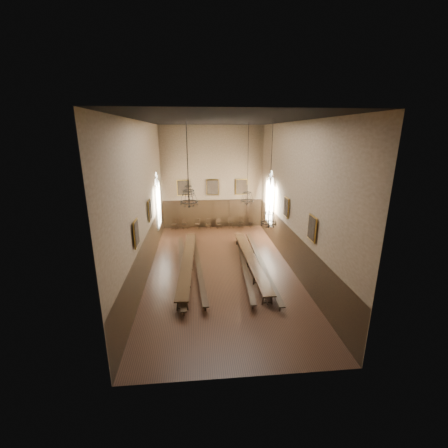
{
  "coord_description": "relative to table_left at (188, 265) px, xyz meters",
  "views": [
    {
      "loc": [
        -1.42,
        -17.5,
        8.34
      ],
      "look_at": [
        0.34,
        1.5,
        2.52
      ],
      "focal_mm": 24.0,
      "sensor_mm": 36.0,
      "label": 1
    }
  ],
  "objects": [
    {
      "name": "chair_0",
      "position": [
        -1.39,
        8.63,
        -0.08
      ],
      "size": [
        0.54,
        0.54,
        1.0
      ],
      "rotation": [
        0.0,
        0.0,
        -0.26
      ],
      "color": "black",
      "rests_on": "floor"
    },
    {
      "name": "wall_left",
      "position": [
        -2.41,
        0.11,
        4.11
      ],
      "size": [
        0.02,
        18.0,
        9.0
      ],
      "primitive_type": "cube",
      "color": "#755F48",
      "rests_on": "ground"
    },
    {
      "name": "chandelier_front_right",
      "position": [
        4.34,
        -2.89,
        3.88
      ],
      "size": [
        0.81,
        0.81,
        5.25
      ],
      "color": "black",
      "rests_on": "ceiling"
    },
    {
      "name": "chair_2",
      "position": [
        0.65,
        8.67,
        -0.11
      ],
      "size": [
        0.5,
        0.5,
        0.91
      ],
      "rotation": [
        0.0,
        0.0,
        -0.28
      ],
      "color": "black",
      "rests_on": "floor"
    },
    {
      "name": "ceiling",
      "position": [
        2.1,
        0.11,
        8.62
      ],
      "size": [
        9.0,
        18.0,
        0.02
      ],
      "primitive_type": "cube",
      "color": "black",
      "rests_on": "ground"
    },
    {
      "name": "floor",
      "position": [
        2.1,
        0.11,
        -0.4
      ],
      "size": [
        9.0,
        18.0,
        0.02
      ],
      "primitive_type": "cube",
      "color": "black",
      "rests_on": "ground"
    },
    {
      "name": "chair_7",
      "position": [
        5.65,
        8.68,
        -0.12
      ],
      "size": [
        0.45,
        0.45,
        0.87
      ],
      "rotation": [
        0.0,
        0.0,
        0.18
      ],
      "color": "black",
      "rests_on": "floor"
    },
    {
      "name": "table_left",
      "position": [
        0.0,
        0.0,
        0.0
      ],
      "size": [
        1.05,
        9.9,
        0.77
      ],
      "rotation": [
        0.0,
        0.0,
        -0.04
      ],
      "color": "black",
      "rests_on": "floor"
    },
    {
      "name": "wall_right",
      "position": [
        6.61,
        0.11,
        4.11
      ],
      "size": [
        0.02,
        18.0,
        9.0
      ],
      "primitive_type": "cube",
      "color": "#755F48",
      "rests_on": "ground"
    },
    {
      "name": "chair_3",
      "position": [
        1.67,
        8.63,
        -0.13
      ],
      "size": [
        0.38,
        0.38,
        0.86
      ],
      "rotation": [
        0.0,
        0.0,
        0.0
      ],
      "color": "black",
      "rests_on": "floor"
    },
    {
      "name": "wall_back",
      "position": [
        2.1,
        9.12,
        4.11
      ],
      "size": [
        9.0,
        0.02,
        9.0
      ],
      "primitive_type": "cube",
      "color": "#755F48",
      "rests_on": "ground"
    },
    {
      "name": "bench_left_inner",
      "position": [
        0.64,
        0.21,
        -0.09
      ],
      "size": [
        0.98,
        10.46,
        0.47
      ],
      "rotation": [
        0.0,
        0.0,
        0.06
      ],
      "color": "black",
      "rests_on": "floor"
    },
    {
      "name": "portrait_left_0",
      "position": [
        -2.28,
        1.11,
        3.31
      ],
      "size": [
        0.12,
        1.0,
        1.3
      ],
      "color": "#AC7E29",
      "rests_on": "wall_left"
    },
    {
      "name": "portrait_right_0",
      "position": [
        6.48,
        1.11,
        3.31
      ],
      "size": [
        0.12,
        1.0,
        1.3
      ],
      "color": "#AC7E29",
      "rests_on": "wall_right"
    },
    {
      "name": "chair_4",
      "position": [
        2.63,
        8.61,
        -0.11
      ],
      "size": [
        0.48,
        0.48,
        0.9
      ],
      "rotation": [
        0.0,
        0.0,
        0.25
      ],
      "color": "black",
      "rests_on": "floor"
    },
    {
      "name": "portrait_left_1",
      "position": [
        -2.28,
        -3.39,
        3.31
      ],
      "size": [
        0.12,
        1.0,
        1.3
      ],
      "color": "#AC7E29",
      "rests_on": "wall_left"
    },
    {
      "name": "wainscot_panelling",
      "position": [
        2.1,
        0.11,
        0.86
      ],
      "size": [
        9.0,
        18.0,
        2.5
      ],
      "primitive_type": null,
      "color": "black",
      "rests_on": "floor"
    },
    {
      "name": "chair_5",
      "position": [
        3.71,
        8.64,
        -0.08
      ],
      "size": [
        0.49,
        0.49,
        1.02
      ],
      "rotation": [
        0.0,
        0.0,
        0.08
      ],
      "color": "black",
      "rests_on": "floor"
    },
    {
      "name": "portrait_right_1",
      "position": [
        6.48,
        -3.39,
        3.31
      ],
      "size": [
        0.12,
        1.0,
        1.3
      ],
      "color": "#AC7E29",
      "rests_on": "wall_right"
    },
    {
      "name": "chandelier_front_left",
      "position": [
        0.27,
        -2.07,
        4.79
      ],
      "size": [
        0.92,
        0.92,
        4.26
      ],
      "color": "black",
      "rests_on": "ceiling"
    },
    {
      "name": "chair_6",
      "position": [
        4.66,
        8.59,
        -0.1
      ],
      "size": [
        0.49,
        0.49,
        0.94
      ],
      "rotation": [
        0.0,
        0.0,
        -0.2
      ],
      "color": "black",
      "rests_on": "floor"
    },
    {
      "name": "bench_right_inner",
      "position": [
        3.57,
        0.1,
        -0.09
      ],
      "size": [
        0.92,
        10.32,
        0.46
      ],
      "rotation": [
        0.0,
        0.0,
        -0.06
      ],
      "color": "black",
      "rests_on": "floor"
    },
    {
      "name": "table_right",
      "position": [
        4.0,
        -0.05,
        -0.01
      ],
      "size": [
        0.84,
        9.53,
        0.74
      ],
      "rotation": [
        0.0,
        0.0,
        0.02
      ],
      "color": "black",
      "rests_on": "floor"
    },
    {
      "name": "portrait_back_2",
      "position": [
        4.7,
        8.99,
        3.31
      ],
      "size": [
        1.1,
        0.12,
        1.4
      ],
      "color": "#AC7E29",
      "rests_on": "wall_back"
    },
    {
      "name": "portrait_back_0",
      "position": [
        -0.5,
        8.99,
        3.31
      ],
      "size": [
        1.1,
        0.12,
        1.4
      ],
      "color": "#AC7E29",
      "rests_on": "wall_back"
    },
    {
      "name": "chair_1",
      "position": [
        -0.46,
        8.67,
        -0.1
      ],
      "size": [
        0.53,
        0.53,
        0.95
      ],
      "rotation": [
        0.0,
        0.0,
        0.31
      ],
      "color": "black",
      "rests_on": "floor"
    },
    {
      "name": "bench_left_outer",
      "position": [
        -0.36,
        -0.15,
        -0.09
      ],
      "size": [
        0.93,
        10.33,
        0.46
      ],
      "rotation": [
        0.0,
        0.0,
        0.06
      ],
      "color": "black",
      "rests_on": "floor"
    },
    {
      "name": "window_right",
      "position": [
        6.53,
        5.61,
        3.01
      ],
      "size": [
        0.2,
        2.2,
        4.6
      ],
      "primitive_type": null,
      "color": "white",
      "rests_on": "wall_right"
    },
    {
      "name": "portrait_back_1",
      "position": [
        2.1,
        8.99,
        3.31
      ],
      "size": [
        1.1,
        0.12,
        1.4
      ],
      "color": "#AC7E29",
      "rests_on": "wall_back"
    },
    {
      "name": "chandelier_back_left",
      "position": [
        0.14,
        2.14,
        4.49
      ],
      "size": [
        0.75,
        0.75,
        4.61
      ],
      "color": "black",
      "rests_on": "ceiling"
    },
    {
      "name": "bench_right_outer",
      "position": [
        4.66,
        -0.01,
        -0.08
      ],
      "size": [
        0.53,
        10.74,
        0.48
      ],
      "rotation": [
        0.0,
        0.0,
        -0.02
      ],
      "color": "black",
      "rests_on": "floor"
    },
    {
      "name": "window_left",
      "position": [
        -2.33,
        5.61,
        3.01
      ],
      "size": [
        0.2,
        2.2,
        4.6
      ],
      "primitive_type": null,
      "color": "white",
      "rests_on": "wall_left"
    },
    {
      "name": "chandelier_back_right",
      "position": [
        4.13,
        2.56,
        3.82
      ],
      "size": [
        0.89,
        0.89,
        5.29
      ],
      "color": "black",
      "rests_on": "ceiling"
    },
    {
      "name": "wall_front",
      "position": [
        2.1,
        -8.9,
        4.11
      ],
      "size": [
        9.0,
        0.02,
        9.0
      ],
      "primitive_type": "cube",
      "color": "#755F48",
      "rests_on": "ground"
    }
  ]
}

